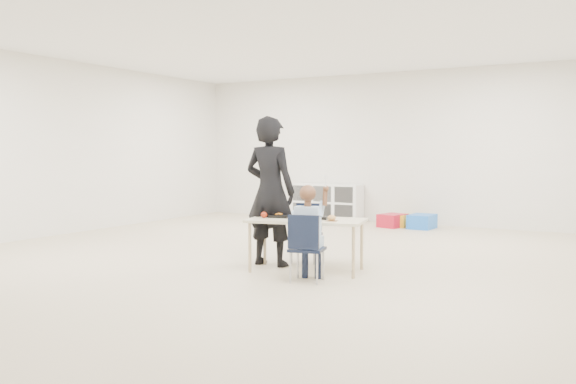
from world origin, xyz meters
The scene contains 16 objects.
room centered at (0.00, 0.00, 1.40)m, with size 9.00×9.02×2.80m.
table centered at (0.83, -0.40, 0.30)m, with size 1.38×0.91×0.58m.
chair_near centered at (1.10, -0.89, 0.35)m, with size 0.34×0.32×0.70m, color black, non-canonical shape.
chair_far centered at (0.56, 0.09, 0.35)m, with size 0.34×0.32×0.70m, color black, non-canonical shape.
child centered at (1.10, -0.89, 0.55)m, with size 0.47×0.47×1.10m, color #A7C1E2, non-canonical shape.
lunch_tray_near centered at (0.95, -0.34, 0.60)m, with size 0.22×0.16×0.03m, color black.
lunch_tray_far centered at (0.50, -0.42, 0.60)m, with size 0.22×0.16×0.03m, color black.
milk_carton centered at (0.89, -0.50, 0.63)m, with size 0.07×0.07×0.10m, color white.
bread_roll centered at (1.16, -0.45, 0.62)m, with size 0.09×0.09×0.07m, color tan.
apple_near centered at (0.67, -0.36, 0.62)m, with size 0.07×0.07×0.07m, color maroon.
apple_far centered at (0.37, -0.55, 0.62)m, with size 0.07×0.07×0.07m, color maroon.
cubby_shelf centered at (-1.20, 4.28, 0.35)m, with size 1.40×0.40×0.70m, color white.
adult centered at (0.30, -0.30, 0.87)m, with size 0.63×0.42×1.74m, color black.
bin_red centered at (0.30, 3.85, 0.12)m, with size 0.37×0.47×0.23m, color #B51227.
bin_yellow centered at (0.34, 3.98, 0.11)m, with size 0.35×0.45×0.22m, color gold.
bin_blue centered at (0.82, 3.91, 0.12)m, with size 0.39×0.50×0.24m, color blue.
Camera 1 is at (3.97, -6.35, 1.33)m, focal length 38.00 mm.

